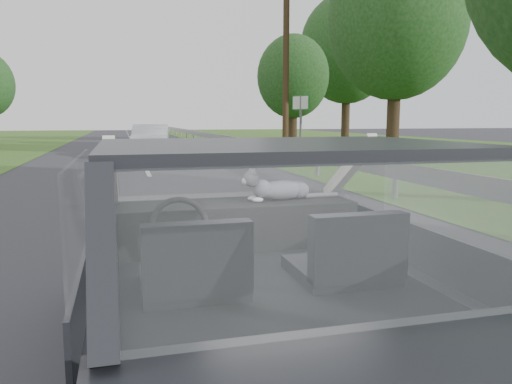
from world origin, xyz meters
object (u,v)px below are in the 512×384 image
subject_car (259,269)px  utility_pole (286,62)px  cat (282,189)px  other_car (151,140)px  highway_sign (301,126)px

subject_car → utility_pole: utility_pole is taller
subject_car → utility_pole: (5.76, 16.81, 3.09)m
subject_car → utility_pole: size_ratio=0.52×
cat → utility_pole: utility_pole is taller
other_car → utility_pole: bearing=-12.1°
other_car → utility_pole: utility_pole is taller
other_car → highway_sign: highway_sign is taller
subject_car → other_car: 18.56m
cat → utility_pole: size_ratio=0.07×
other_car → subject_car: bearing=-85.3°
highway_sign → cat: bearing=-133.2°
utility_pole → subject_car: bearing=-108.9°
highway_sign → utility_pole: (-0.88, -0.61, 2.55)m
cat → other_car: size_ratio=0.13×
cat → highway_sign: bearing=60.2°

